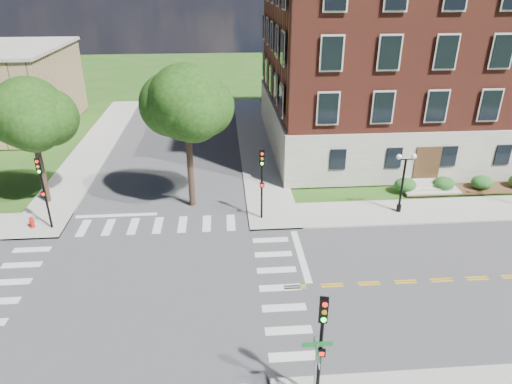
{
  "coord_description": "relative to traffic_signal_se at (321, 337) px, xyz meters",
  "views": [
    {
      "loc": [
        4.44,
        -19.34,
        14.94
      ],
      "look_at": [
        6.32,
        5.14,
        3.2
      ],
      "focal_mm": 32.0,
      "sensor_mm": 36.0,
      "label": 1
    }
  ],
  "objects": [
    {
      "name": "ground",
      "position": [
        -7.74,
        7.07,
        -3.19
      ],
      "size": [
        160.0,
        160.0,
        0.0
      ],
      "primitive_type": "plane",
      "color": "#265217",
      "rests_on": "ground"
    },
    {
      "name": "road_ew",
      "position": [
        -7.74,
        7.07,
        -3.18
      ],
      "size": [
        90.0,
        12.0,
        0.01
      ],
      "primitive_type": "cube",
      "color": "#3D3D3F",
      "rests_on": "ground"
    },
    {
      "name": "road_ns",
      "position": [
        -7.74,
        7.07,
        -3.18
      ],
      "size": [
        12.0,
        90.0,
        0.01
      ],
      "primitive_type": "cube",
      "color": "#3D3D3F",
      "rests_on": "ground"
    },
    {
      "name": "sidewalk_ne",
      "position": [
        7.64,
        22.44,
        -3.13
      ],
      "size": [
        34.0,
        34.0,
        0.12
      ],
      "color": "#9E9B93",
      "rests_on": "ground"
    },
    {
      "name": "crosswalk_east",
      "position": [
        -0.54,
        7.07,
        -3.19
      ],
      "size": [
        2.2,
        10.2,
        0.02
      ],
      "primitive_type": null,
      "color": "silver",
      "rests_on": "ground"
    },
    {
      "name": "stop_bar_east",
      "position": [
        1.06,
        10.07,
        -3.19
      ],
      "size": [
        0.4,
        5.5,
        0.0
      ],
      "primitive_type": "cube",
      "color": "silver",
      "rests_on": "ground"
    },
    {
      "name": "main_building",
      "position": [
        16.26,
        29.06,
        5.15
      ],
      "size": [
        30.6,
        22.4,
        16.5
      ],
      "color": "#9F9A8C",
      "rests_on": "ground"
    },
    {
      "name": "tree_c",
      "position": [
        -16.07,
        18.33,
        3.38
      ],
      "size": [
        4.89,
        4.89,
        8.92
      ],
      "color": "#2E2317",
      "rests_on": "ground"
    },
    {
      "name": "tree_d",
      "position": [
        -5.58,
        17.03,
        4.27
      ],
      "size": [
        5.04,
        5.04,
        9.89
      ],
      "color": "#2E2317",
      "rests_on": "ground"
    },
    {
      "name": "traffic_signal_se",
      "position": [
        0.0,
        0.0,
        0.0
      ],
      "size": [
        0.36,
        0.41,
        4.8
      ],
      "color": "black",
      "rests_on": "ground"
    },
    {
      "name": "traffic_signal_ne",
      "position": [
        -0.86,
        14.6,
        0.0
      ],
      "size": [
        0.34,
        0.37,
        4.8
      ],
      "color": "black",
      "rests_on": "ground"
    },
    {
      "name": "traffic_signal_nw",
      "position": [
        -14.53,
        14.35,
        0.0
      ],
      "size": [
        0.35,
        0.4,
        4.8
      ],
      "color": "black",
      "rests_on": "ground"
    },
    {
      "name": "twin_lamp_west",
      "position": [
        8.68,
        14.8,
        -0.66
      ],
      "size": [
        1.36,
        0.36,
        4.23
      ],
      "color": "black",
      "rests_on": "ground"
    },
    {
      "name": "street_sign_pole",
      "position": [
        -0.19,
        -0.26,
        -0.88
      ],
      "size": [
        1.1,
        1.1,
        3.1
      ],
      "color": "gray",
      "rests_on": "ground"
    },
    {
      "name": "fire_hydrant",
      "position": [
        -15.79,
        14.48,
        -2.72
      ],
      "size": [
        0.35,
        0.35,
        0.75
      ],
      "color": "red",
      "rests_on": "ground"
    }
  ]
}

